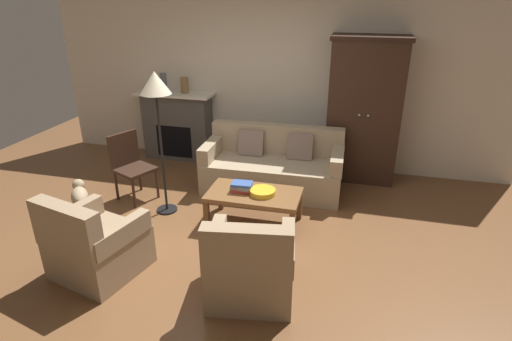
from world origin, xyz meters
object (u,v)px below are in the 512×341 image
at_px(couch, 273,168).
at_px(armchair_near_right, 250,267).
at_px(armoire, 364,111).
at_px(book_stack, 242,187).
at_px(coffee_table, 254,197).
at_px(fireplace, 178,125).
at_px(floor_lamp, 156,92).
at_px(side_chair_wooden, 130,162).
at_px(mantel_vase_bronze, 185,85).
at_px(fruit_bowl, 263,192).
at_px(mantel_vase_slate, 164,82).
at_px(armchair_near_left, 95,246).
at_px(dog, 80,196).

xyz_separation_m(couch, armchair_near_right, (0.29, -2.28, -0.00)).
distance_m(armoire, book_stack, 2.24).
bearing_deg(armoire, armchair_near_right, -106.26).
height_order(armoire, coffee_table, armoire).
height_order(fireplace, floor_lamp, floor_lamp).
bearing_deg(side_chair_wooden, mantel_vase_bronze, 83.11).
height_order(armoire, fruit_bowl, armoire).
relative_size(fireplace, floor_lamp, 0.71).
bearing_deg(couch, floor_lamp, -139.97).
relative_size(mantel_vase_slate, armchair_near_left, 0.32).
bearing_deg(dog, armchair_near_left, -47.84).
bearing_deg(armoire, couch, -148.98).
relative_size(side_chair_wooden, dog, 1.86).
bearing_deg(armchair_near_left, coffee_table, 46.04).
bearing_deg(floor_lamp, book_stack, -1.87).
bearing_deg(side_chair_wooden, coffee_table, -8.92).
relative_size(armchair_near_right, floor_lamp, 0.50).
height_order(coffee_table, mantel_vase_bronze, mantel_vase_bronze).
height_order(mantel_vase_slate, armchair_near_left, mantel_vase_slate).
relative_size(mantel_vase_bronze, dog, 0.51).
bearing_deg(couch, fireplace, 156.51).
distance_m(fruit_bowl, dog, 2.32).
bearing_deg(armchair_near_right, floor_lamp, 138.73).
distance_m(mantel_vase_slate, armchair_near_left, 3.32).
bearing_deg(couch, book_stack, -98.40).
relative_size(side_chair_wooden, floor_lamp, 0.51).
xyz_separation_m(fireplace, mantel_vase_bronze, (0.18, -0.02, 0.68)).
relative_size(armchair_near_left, side_chair_wooden, 1.03).
distance_m(mantel_vase_bronze, armchair_near_left, 3.25).
bearing_deg(armoire, mantel_vase_bronze, 178.76).
distance_m(fireplace, couch, 1.97).
height_order(fireplace, fruit_bowl, fireplace).
xyz_separation_m(armchair_near_right, dog, (-2.48, 0.95, -0.07)).
bearing_deg(couch, mantel_vase_slate, 158.91).
xyz_separation_m(side_chair_wooden, dog, (-0.40, -0.59, -0.27)).
bearing_deg(side_chair_wooden, floor_lamp, -21.88).
height_order(fireplace, dog, fireplace).
bearing_deg(armchair_near_left, floor_lamp, 85.90).
height_order(coffee_table, armchair_near_right, armchair_near_right).
bearing_deg(couch, mantel_vase_bronze, 154.73).
height_order(mantel_vase_slate, armchair_near_right, mantel_vase_slate).
bearing_deg(floor_lamp, dog, -161.42).
bearing_deg(fireplace, dog, -100.85).
bearing_deg(mantel_vase_bronze, mantel_vase_slate, 180.00).
xyz_separation_m(fireplace, side_chair_wooden, (-0.00, -1.52, -0.06)).
distance_m(fruit_bowl, mantel_vase_slate, 2.86).
distance_m(mantel_vase_slate, armchair_near_right, 3.91).
bearing_deg(coffee_table, armoire, 55.86).
bearing_deg(coffee_table, dog, -172.04).
xyz_separation_m(couch, floor_lamp, (-1.18, -0.99, 1.23)).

